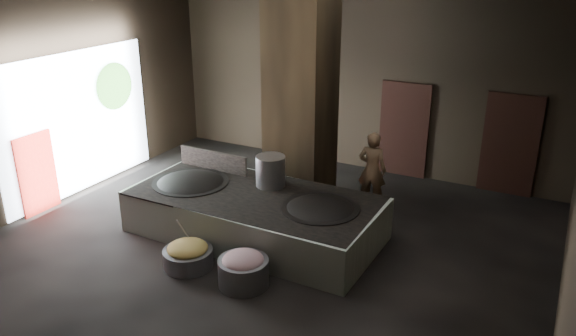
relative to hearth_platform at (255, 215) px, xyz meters
The scene contains 26 objects.
floor 0.60m from the hearth_platform, 13.78° to the right, with size 10.00×9.00×0.10m, color black.
back_wall 4.84m from the hearth_platform, 85.17° to the left, with size 10.00×0.10×4.50m, color black.
front_wall 5.01m from the hearth_platform, 85.37° to the right, with size 10.00×0.10×4.50m, color black.
left_wall 5.02m from the hearth_platform, behind, with size 0.10×9.00×4.50m, color black.
pillar 2.58m from the hearth_platform, 87.58° to the left, with size 1.20×1.20×4.50m, color black.
hearth_platform is the anchor object (origin of this frame).
platform_cap 0.40m from the hearth_platform, ahead, with size 4.64×2.23×0.03m, color black.
wok_left 1.49m from the hearth_platform, behind, with size 1.50×1.50×0.41m, color black.
wok_left_rim 1.51m from the hearth_platform, behind, with size 1.53×1.53×0.05m, color black.
wok_right 1.39m from the hearth_platform, ahead, with size 1.39×1.39×0.39m, color black.
wok_right_rim 1.41m from the hearth_platform, ahead, with size 1.42×1.42×0.05m, color black.
stock_pot 0.91m from the hearth_platform, 84.81° to the left, with size 0.58×0.58×0.62m, color #A6AAAE.
splash_guard 1.75m from the hearth_platform, 152.65° to the left, with size 1.65×0.06×0.41m, color black.
cook 2.79m from the hearth_platform, 56.49° to the left, with size 0.60×0.39×1.65m, color #936F4B.
veg_basin 1.63m from the hearth_platform, 105.33° to the right, with size 0.87×0.87×0.32m, color slate.
veg_fill 1.61m from the hearth_platform, 105.33° to the right, with size 0.71×0.71×0.22m, color olive.
ladle 1.52m from the hearth_platform, 112.31° to the right, with size 0.03×0.03×0.68m, color #A6AAAE.
meat_basin 1.77m from the hearth_platform, 65.32° to the right, with size 0.84×0.84×0.46m, color slate.
meat_fill 1.76m from the hearth_platform, 65.32° to the right, with size 0.69×0.69×0.27m, color #A5636E.
doorway_near 4.68m from the hearth_platform, 70.11° to the left, with size 1.18×0.08×2.38m, color black.
doorway_near_glow 4.92m from the hearth_platform, 68.77° to the left, with size 0.84×0.04×1.98m, color #8C6647.
doorway_far 5.94m from the hearth_platform, 47.62° to the left, with size 1.18×0.08×2.38m, color black.
doorway_far_glow 5.89m from the hearth_platform, 48.00° to the left, with size 0.83×0.04×1.96m, color #8C6647.
left_opening 4.73m from the hearth_platform, behind, with size 0.04×4.20×3.10m, color white.
pavilion_sliver 4.68m from the hearth_platform, 165.17° to the right, with size 0.05×0.90×1.70m, color maroon.
tree_silhouette 4.97m from the hearth_platform, 164.89° to the left, with size 0.28×1.10×1.10m, color #194714.
Camera 1 is at (4.70, -8.21, 5.16)m, focal length 35.00 mm.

